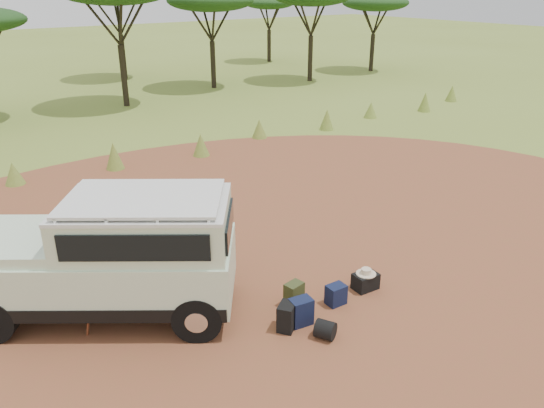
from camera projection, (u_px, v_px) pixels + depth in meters
ground at (272, 281)px, 10.94m from camera, size 140.00×140.00×0.00m
dirt_clearing at (272, 281)px, 10.94m from camera, size 23.00×23.00×0.01m
grass_fringe at (119, 158)px, 17.31m from camera, size 36.60×1.60×0.90m
acacia_treeline at (31, 2)px, 24.23m from camera, size 46.70×13.20×6.26m
safari_vehicle at (112, 259)px, 9.49m from camera, size 4.95×4.29×2.33m
walking_staff at (90, 294)px, 8.95m from camera, size 0.31×0.26×1.67m
backpack_black at (287, 317)px, 9.34m from camera, size 0.46×0.44×0.51m
backpack_navy at (301, 312)px, 9.49m from camera, size 0.43×0.34×0.52m
backpack_olive at (294, 294)px, 10.05m from camera, size 0.38×0.30×0.48m
duffel_navy at (336, 295)px, 10.10m from camera, size 0.37×0.28×0.40m
hard_case at (365, 281)px, 10.61m from camera, size 0.51×0.38×0.34m
stuff_sack at (325, 330)px, 9.15m from camera, size 0.45×0.45×0.33m
safari_hat at (366, 272)px, 10.53m from camera, size 0.40×0.40×0.12m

